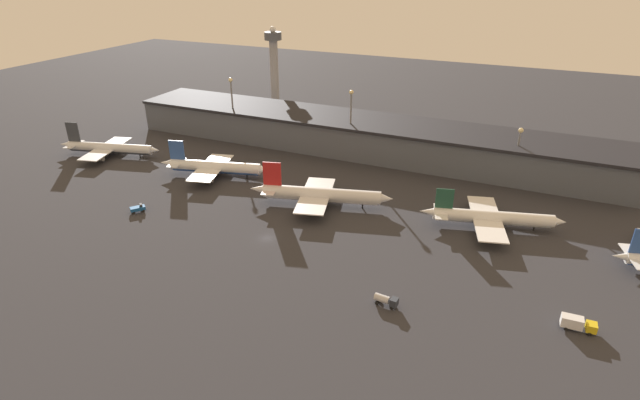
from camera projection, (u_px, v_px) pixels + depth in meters
The scene contains 13 objects.
ground at pixel (267, 238), 147.60m from camera, with size 600.00×600.00×0.00m, color #2D2D33.
terminal_building at pixel (360, 135), 210.45m from camera, with size 207.04×28.70×14.09m.
airplane_0 at pixel (109, 148), 207.13m from camera, with size 43.73×29.64×13.74m.
airplane_1 at pixel (214, 167), 187.67m from camera, with size 42.61×28.69×13.41m.
airplane_2 at pixel (320, 195), 165.49m from camera, with size 47.50×29.74×14.45m.
airplane_3 at pixel (491, 218), 152.03m from camera, with size 42.71×30.96×11.99m.
service_vehicle_1 at pixel (577, 323), 110.74m from camera, with size 7.45×2.73×3.19m.
service_vehicle_2 at pixel (138, 208), 162.32m from camera, with size 4.60×5.01×2.63m.
service_vehicle_3 at pixel (386, 300), 118.62m from camera, with size 5.89×2.54×2.66m.
lamp_post_0 at pixel (232, 101), 221.47m from camera, with size 1.80×1.80×27.44m.
lamp_post_1 at pixel (351, 115), 200.79m from camera, with size 1.80×1.80×27.75m.
lamp_post_2 at pixel (518, 147), 179.02m from camera, with size 1.80×1.80×20.62m.
control_tower at pixel (274, 61), 266.63m from camera, with size 9.00×9.00×42.37m.
Camera 1 is at (66.28, -110.09, 75.16)m, focal length 28.00 mm.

